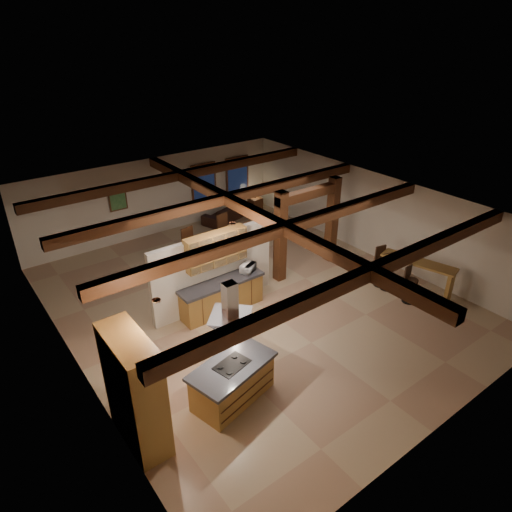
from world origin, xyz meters
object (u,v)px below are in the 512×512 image
(dining_table, at_px, (217,252))
(sofa, at_px, (226,212))
(kitchen_island, at_px, (232,381))
(bar_counter, at_px, (417,272))

(dining_table, xyz_separation_m, sofa, (2.25, 2.85, -0.02))
(kitchen_island, bearing_deg, sofa, 57.19)
(sofa, xyz_separation_m, bar_counter, (1.29, -8.11, 0.44))
(kitchen_island, distance_m, bar_counter, 6.68)
(kitchen_island, xyz_separation_m, bar_counter, (6.67, 0.22, 0.28))
(sofa, relative_size, bar_counter, 0.99)
(dining_table, distance_m, bar_counter, 6.36)
(kitchen_island, height_order, sofa, kitchen_island)
(kitchen_island, height_order, dining_table, kitchen_island)
(kitchen_island, relative_size, dining_table, 1.06)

